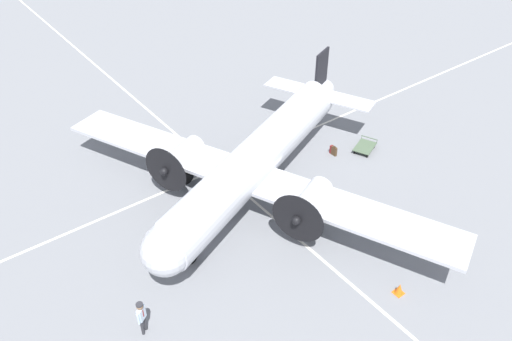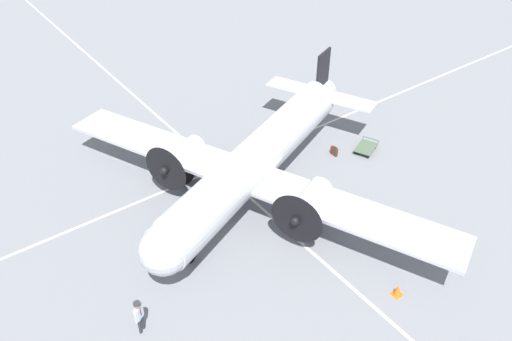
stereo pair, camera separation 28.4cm
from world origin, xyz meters
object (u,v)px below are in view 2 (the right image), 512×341
(traffic_cone, at_px, (398,290))
(baggage_cart, at_px, (366,148))
(airliner_main, at_px, (253,161))
(suitcase_near_door, at_px, (335,152))
(crew_foreground, at_px, (139,313))
(suitcase_upright_spare, at_px, (333,151))

(traffic_cone, bearing_deg, baggage_cart, -39.39)
(airliner_main, xyz_separation_m, baggage_cart, (-0.67, -8.58, -2.15))
(suitcase_near_door, height_order, traffic_cone, suitcase_near_door)
(baggage_cart, bearing_deg, airliner_main, -27.26)
(airliner_main, height_order, crew_foreground, airliner_main)
(baggage_cart, bearing_deg, suitcase_upright_spare, -49.83)
(airliner_main, height_order, baggage_cart, airliner_main)
(airliner_main, height_order, suitcase_upright_spare, airliner_main)
(suitcase_near_door, relative_size, suitcase_upright_spare, 1.09)
(traffic_cone, bearing_deg, airliner_main, 6.60)
(suitcase_upright_spare, relative_size, baggage_cart, 0.31)
(suitcase_near_door, relative_size, traffic_cone, 1.09)
(traffic_cone, bearing_deg, crew_foreground, 63.32)
(suitcase_near_door, xyz_separation_m, suitcase_upright_spare, (0.18, -0.03, -0.03))
(airliner_main, distance_m, traffic_cone, 10.04)
(crew_foreground, distance_m, baggage_cart, 18.21)
(suitcase_near_door, distance_m, baggage_cart, 2.13)
(airliner_main, distance_m, suitcase_upright_spare, 6.98)
(airliner_main, bearing_deg, suitcase_upright_spare, 159.50)
(crew_foreground, relative_size, suitcase_upright_spare, 3.03)
(traffic_cone, bearing_deg, suitcase_upright_spare, -28.70)
(airliner_main, height_order, traffic_cone, airliner_main)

